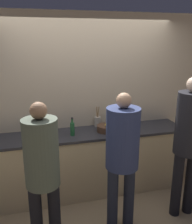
# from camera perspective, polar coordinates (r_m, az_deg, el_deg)

# --- Properties ---
(ground_plane) EXTENTS (14.00, 14.00, 0.00)m
(ground_plane) POSITION_cam_1_polar(r_m,az_deg,el_deg) (3.77, 0.57, -19.91)
(ground_plane) COLOR #9E8460
(wall_back) EXTENTS (5.20, 0.06, 2.60)m
(wall_back) POSITION_cam_1_polar(r_m,az_deg,el_deg) (3.77, -1.94, 2.07)
(wall_back) COLOR #C6B293
(wall_back) RESTS_ON ground_plane
(counter) EXTENTS (2.73, 0.61, 0.95)m
(counter) POSITION_cam_1_polar(r_m,az_deg,el_deg) (3.80, -0.81, -11.16)
(counter) COLOR beige
(counter) RESTS_ON ground_plane
(person_left) EXTENTS (0.35, 0.35, 1.67)m
(person_left) POSITION_cam_1_polar(r_m,az_deg,el_deg) (2.61, -12.18, -12.25)
(person_left) COLOR black
(person_left) RESTS_ON ground_plane
(person_center) EXTENTS (0.38, 0.38, 1.68)m
(person_center) POSITION_cam_1_polar(r_m,az_deg,el_deg) (2.88, 6.03, -8.55)
(person_center) COLOR #232838
(person_center) RESTS_ON ground_plane
(person_right) EXTENTS (0.35, 0.35, 1.82)m
(person_right) POSITION_cam_1_polar(r_m,az_deg,el_deg) (3.25, 20.45, -5.24)
(person_right) COLOR black
(person_right) RESTS_ON ground_plane
(fruit_bowl) EXTENTS (0.26, 0.26, 0.13)m
(fruit_bowl) POSITION_cam_1_polar(r_m,az_deg,el_deg) (3.59, 2.29, -3.71)
(fruit_bowl) COLOR #4C3323
(fruit_bowl) RESTS_ON counter
(utensil_crock) EXTENTS (0.10, 0.10, 0.31)m
(utensil_crock) POSITION_cam_1_polar(r_m,az_deg,el_deg) (3.80, 0.35, -2.07)
(utensil_crock) COLOR #ADA393
(utensil_crock) RESTS_ON counter
(bottle_green) EXTENTS (0.06, 0.06, 0.26)m
(bottle_green) POSITION_cam_1_polar(r_m,az_deg,el_deg) (3.44, -5.42, -3.76)
(bottle_green) COLOR #236033
(bottle_green) RESTS_ON counter
(cup_black) EXTENTS (0.07, 0.07, 0.09)m
(cup_black) POSITION_cam_1_polar(r_m,az_deg,el_deg) (3.41, -15.59, -5.54)
(cup_black) COLOR #28282D
(cup_black) RESTS_ON counter
(potted_plant) EXTENTS (0.13, 0.13, 0.22)m
(potted_plant) POSITION_cam_1_polar(r_m,az_deg,el_deg) (3.87, 4.79, -1.18)
(potted_plant) COLOR beige
(potted_plant) RESTS_ON counter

